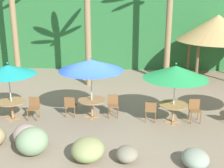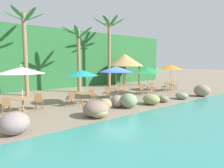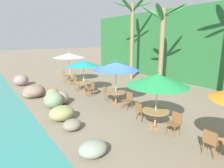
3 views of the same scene
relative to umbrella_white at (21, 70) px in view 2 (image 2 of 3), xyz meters
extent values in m
plane|color=gray|center=(6.79, -0.24, -2.24)|extent=(120.00, 120.00, 0.00)
cube|color=gray|center=(6.79, -0.24, -2.24)|extent=(18.00, 5.20, 0.01)
cube|color=#286633|center=(6.79, 8.76, 0.76)|extent=(28.00, 2.40, 6.00)
ellipsoid|color=gray|center=(7.99, -3.33, -2.01)|extent=(0.67, 0.75, 0.46)
ellipsoid|color=#856C5E|center=(2.49, -3.43, -1.85)|extent=(1.29, 1.32, 0.79)
ellipsoid|color=#898F57|center=(6.82, -3.30, -1.91)|extent=(1.01, 1.13, 0.66)
ellipsoid|color=gray|center=(12.25, -3.82, -1.79)|extent=(1.10, 1.24, 0.91)
ellipsoid|color=gray|center=(5.07, -3.07, -1.81)|extent=(1.01, 1.01, 0.86)
ellipsoid|color=gray|center=(4.69, -2.52, -1.88)|extent=(0.86, 0.81, 0.72)
ellipsoid|color=#8C8A5A|center=(2.50, -3.65, -1.96)|extent=(0.94, 0.91, 0.56)
ellipsoid|color=#907F57|center=(3.62, -2.64, -1.91)|extent=(0.83, 0.78, 0.66)
ellipsoid|color=gray|center=(-1.23, -3.50, -1.82)|extent=(1.11, 1.07, 0.85)
ellipsoid|color=gray|center=(9.97, -3.50, -2.00)|extent=(0.79, 0.93, 0.50)
cylinder|color=silver|center=(0.00, 0.00, -1.07)|extent=(0.04, 0.04, 2.35)
cone|color=white|center=(0.00, 0.00, 0.00)|extent=(2.48, 2.48, 0.36)
sphere|color=white|center=(0.00, 0.00, 0.26)|extent=(0.07, 0.07, 0.07)
cube|color=#A37547|center=(0.00, 0.00, -2.23)|extent=(0.60, 0.12, 0.03)
cube|color=#A37547|center=(0.00, 0.00, -2.23)|extent=(0.12, 0.60, 0.03)
cylinder|color=#A37547|center=(0.00, 0.00, -1.87)|extent=(0.09, 0.09, 0.71)
cylinder|color=#A37547|center=(0.00, 0.00, -1.52)|extent=(1.10, 1.10, 0.03)
cylinder|color=brown|center=(0.99, -0.33, -2.02)|extent=(0.04, 0.04, 0.45)
cylinder|color=brown|center=(0.64, -0.27, -2.02)|extent=(0.04, 0.04, 0.45)
cylinder|color=brown|center=(1.04, 0.03, -2.02)|extent=(0.04, 0.04, 0.45)
cylinder|color=brown|center=(0.69, 0.08, -2.02)|extent=(0.04, 0.04, 0.45)
cube|color=brown|center=(0.84, -0.12, -1.78)|extent=(0.48, 0.48, 0.03)
cube|color=brown|center=(0.87, 0.07, -1.58)|extent=(0.42, 0.10, 0.42)
cylinder|color=brown|center=(-1.03, 0.20, -2.02)|extent=(0.04, 0.04, 0.45)
cylinder|color=brown|center=(-0.67, 0.19, -2.02)|extent=(0.04, 0.04, 0.45)
cylinder|color=brown|center=(-1.03, -0.16, -2.02)|extent=(0.04, 0.04, 0.45)
cylinder|color=brown|center=(-0.67, -0.17, -2.02)|extent=(0.04, 0.04, 0.45)
cube|color=brown|center=(-0.85, 0.01, -1.78)|extent=(0.43, 0.43, 0.03)
cube|color=brown|center=(-0.85, -0.19, -1.58)|extent=(0.42, 0.04, 0.42)
cylinder|color=silver|center=(3.44, -0.46, -1.19)|extent=(0.04, 0.04, 2.11)
cone|color=teal|center=(3.44, -0.46, -0.23)|extent=(2.11, 2.11, 0.36)
sphere|color=teal|center=(3.44, -0.46, 0.03)|extent=(0.07, 0.07, 0.07)
cube|color=#A37547|center=(3.44, -0.46, -2.23)|extent=(0.60, 0.12, 0.03)
cube|color=#A37547|center=(3.44, -0.46, -2.23)|extent=(0.12, 0.60, 0.03)
cylinder|color=#A37547|center=(3.44, -0.46, -1.87)|extent=(0.09, 0.09, 0.71)
cylinder|color=#A37547|center=(3.44, -0.46, -1.52)|extent=(1.10, 1.10, 0.03)
cylinder|color=brown|center=(4.47, -0.66, -2.02)|extent=(0.04, 0.04, 0.45)
cylinder|color=brown|center=(4.11, -0.65, -2.02)|extent=(0.04, 0.04, 0.45)
cylinder|color=brown|center=(4.48, -0.30, -2.02)|extent=(0.04, 0.04, 0.45)
cylinder|color=brown|center=(4.12, -0.30, -2.02)|extent=(0.04, 0.04, 0.45)
cube|color=brown|center=(4.29, -0.48, -1.78)|extent=(0.43, 0.43, 0.03)
cube|color=brown|center=(4.30, -0.28, -1.58)|extent=(0.42, 0.04, 0.42)
cylinder|color=brown|center=(2.41, -0.32, -2.02)|extent=(0.04, 0.04, 0.45)
cylinder|color=brown|center=(2.77, -0.31, -2.02)|extent=(0.04, 0.04, 0.45)
cylinder|color=brown|center=(2.42, -0.68, -2.02)|extent=(0.04, 0.04, 0.45)
cylinder|color=brown|center=(2.78, -0.67, -2.02)|extent=(0.04, 0.04, 0.45)
cube|color=brown|center=(2.60, -0.50, -1.78)|extent=(0.44, 0.44, 0.03)
cube|color=brown|center=(2.60, -0.69, -1.58)|extent=(0.42, 0.05, 0.42)
cylinder|color=silver|center=(6.56, -0.12, -1.12)|extent=(0.04, 0.04, 2.25)
cone|color=blue|center=(6.56, -0.12, -0.09)|extent=(2.50, 2.50, 0.41)
sphere|color=blue|center=(6.56, -0.12, 0.19)|extent=(0.07, 0.07, 0.07)
cube|color=#A37547|center=(6.56, -0.12, -2.23)|extent=(0.60, 0.12, 0.03)
cube|color=#A37547|center=(6.56, -0.12, -2.23)|extent=(0.12, 0.60, 0.03)
cylinder|color=#A37547|center=(6.56, -0.12, -1.87)|extent=(0.09, 0.09, 0.71)
cylinder|color=#A37547|center=(6.56, -0.12, -1.52)|extent=(1.10, 1.10, 0.03)
cylinder|color=brown|center=(7.61, -0.20, -2.02)|extent=(0.04, 0.04, 0.45)
cylinder|color=brown|center=(7.25, -0.23, -2.02)|extent=(0.04, 0.04, 0.45)
cylinder|color=brown|center=(7.57, 0.16, -2.02)|extent=(0.04, 0.04, 0.45)
cylinder|color=brown|center=(7.22, 0.12, -2.02)|extent=(0.04, 0.04, 0.45)
cube|color=brown|center=(7.41, -0.04, -1.78)|extent=(0.46, 0.46, 0.03)
cube|color=brown|center=(7.39, 0.16, -1.58)|extent=(0.42, 0.08, 0.42)
cylinder|color=brown|center=(5.55, 0.15, -2.02)|extent=(0.04, 0.04, 0.45)
cylinder|color=brown|center=(5.91, 0.12, -2.02)|extent=(0.04, 0.04, 0.45)
cylinder|color=brown|center=(5.52, -0.21, -2.02)|extent=(0.04, 0.04, 0.45)
cylinder|color=brown|center=(5.88, -0.24, -2.02)|extent=(0.04, 0.04, 0.45)
cube|color=brown|center=(5.72, -0.04, -1.78)|extent=(0.45, 0.45, 0.03)
cube|color=brown|center=(5.70, -0.24, -1.58)|extent=(0.42, 0.07, 0.42)
cylinder|color=silver|center=(9.73, -0.44, -1.19)|extent=(0.04, 0.04, 2.11)
cone|color=#238E47|center=(9.73, -0.44, -0.23)|extent=(2.43, 2.43, 0.47)
sphere|color=#238E47|center=(9.73, -0.44, 0.08)|extent=(0.07, 0.07, 0.07)
cube|color=#A37547|center=(9.73, -0.44, -2.23)|extent=(0.60, 0.12, 0.03)
cube|color=#A37547|center=(9.73, -0.44, -2.23)|extent=(0.12, 0.60, 0.03)
cylinder|color=#A37547|center=(9.73, -0.44, -1.87)|extent=(0.09, 0.09, 0.71)
cylinder|color=#A37547|center=(9.73, -0.44, -1.52)|extent=(1.10, 1.10, 0.03)
cylinder|color=brown|center=(10.77, -0.55, -2.02)|extent=(0.04, 0.04, 0.45)
cylinder|color=brown|center=(10.41, -0.57, -2.02)|extent=(0.04, 0.04, 0.45)
cylinder|color=brown|center=(10.74, -0.19, -2.02)|extent=(0.04, 0.04, 0.45)
cylinder|color=brown|center=(10.39, -0.22, -2.02)|extent=(0.04, 0.04, 0.45)
cube|color=brown|center=(10.58, -0.38, -1.78)|extent=(0.45, 0.45, 0.03)
cube|color=brown|center=(10.56, -0.18, -1.58)|extent=(0.42, 0.06, 0.42)
cylinder|color=brown|center=(8.72, -0.18, -2.02)|extent=(0.04, 0.04, 0.45)
cylinder|color=brown|center=(9.07, -0.21, -2.02)|extent=(0.04, 0.04, 0.45)
cylinder|color=brown|center=(8.69, -0.54, -2.02)|extent=(0.04, 0.04, 0.45)
cylinder|color=brown|center=(9.04, -0.56, -2.02)|extent=(0.04, 0.04, 0.45)
cube|color=brown|center=(8.88, -0.37, -1.78)|extent=(0.45, 0.45, 0.03)
cube|color=brown|center=(8.86, -0.57, -1.58)|extent=(0.42, 0.07, 0.42)
cylinder|color=silver|center=(12.92, -0.43, -1.08)|extent=(0.04, 0.04, 2.32)
cone|color=orange|center=(12.92, -0.43, -0.02)|extent=(2.09, 2.09, 0.43)
sphere|color=orange|center=(12.92, -0.43, 0.27)|extent=(0.07, 0.07, 0.07)
cube|color=#A37547|center=(12.92, -0.43, -2.23)|extent=(0.60, 0.12, 0.03)
cube|color=#A37547|center=(12.92, -0.43, -2.23)|extent=(0.12, 0.60, 0.03)
cylinder|color=#A37547|center=(12.92, -0.43, -1.87)|extent=(0.09, 0.09, 0.71)
cylinder|color=#A37547|center=(12.92, -0.43, -1.52)|extent=(1.10, 1.10, 0.03)
cylinder|color=brown|center=(13.97, -0.48, -2.02)|extent=(0.04, 0.04, 0.45)
cylinder|color=brown|center=(13.61, -0.52, -2.02)|extent=(0.04, 0.04, 0.45)
cylinder|color=brown|center=(13.92, -0.13, -2.02)|extent=(0.04, 0.04, 0.45)
cylinder|color=brown|center=(13.57, -0.17, -2.02)|extent=(0.04, 0.04, 0.45)
cube|color=brown|center=(13.77, -0.33, -1.78)|extent=(0.47, 0.47, 0.03)
cube|color=brown|center=(13.74, -0.13, -1.58)|extent=(0.42, 0.08, 0.42)
cylinder|color=brown|center=(11.89, -0.27, -2.02)|extent=(0.04, 0.04, 0.45)
cylinder|color=brown|center=(12.25, -0.26, -2.02)|extent=(0.04, 0.04, 0.45)
cylinder|color=brown|center=(11.90, -0.62, -2.02)|extent=(0.04, 0.04, 0.45)
cylinder|color=brown|center=(12.26, -0.62, -2.02)|extent=(0.04, 0.04, 0.45)
cube|color=brown|center=(12.07, -0.44, -1.78)|extent=(0.43, 0.43, 0.03)
cube|color=brown|center=(12.08, -0.64, -1.58)|extent=(0.42, 0.04, 0.42)
cylinder|color=olive|center=(1.70, 5.19, 0.99)|extent=(0.32, 0.32, 6.47)
ellipsoid|color=#388942|center=(2.55, 5.05, 4.00)|extent=(1.62, 0.62, 0.89)
ellipsoid|color=#388942|center=(2.03, 5.98, 4.10)|extent=(0.99, 1.69, 0.57)
ellipsoid|color=#388942|center=(1.08, 5.79, 4.02)|extent=(1.41, 1.38, 0.82)
ellipsoid|color=#388942|center=(1.11, 4.57, 4.07)|extent=(1.41, 1.46, 0.65)
ellipsoid|color=#388942|center=(1.93, 4.37, 3.98)|extent=(0.77, 1.60, 0.93)
cylinder|color=olive|center=(5.89, 4.20, 0.49)|extent=(0.32, 0.32, 5.48)
ellipsoid|color=#388942|center=(6.66, 4.27, 3.05)|extent=(1.52, 0.50, 0.67)
ellipsoid|color=#388942|center=(6.21, 4.90, 3.02)|extent=(0.94, 1.48, 0.75)
ellipsoid|color=#388942|center=(5.39, 4.79, 3.06)|extent=(1.24, 1.37, 0.65)
ellipsoid|color=#388942|center=(5.11, 4.22, 3.05)|extent=(1.50, 0.39, 0.67)
ellipsoid|color=#388942|center=(5.40, 3.60, 2.96)|extent=(1.16, 1.31, 0.90)
ellipsoid|color=#388942|center=(6.19, 3.49, 2.96)|extent=(0.88, 1.42, 0.90)
cylinder|color=olive|center=(10.10, 5.21, 1.25)|extent=(0.32, 0.32, 6.98)
ellipsoid|color=#388942|center=(10.98, 5.06, 4.54)|extent=(1.73, 0.66, 0.79)
ellipsoid|color=#388942|center=(10.56, 5.98, 4.57)|extent=(1.20, 1.67, 0.69)
ellipsoid|color=#388942|center=(9.98, 6.10, 4.56)|extent=(0.58, 1.75, 0.72)
ellipsoid|color=#388942|center=(9.31, 5.63, 4.48)|extent=(1.59, 1.08, 0.97)
ellipsoid|color=#388942|center=(9.35, 4.73, 4.60)|extent=(1.66, 1.26, 0.58)
ellipsoid|color=#388942|center=(9.95, 4.34, 4.51)|extent=(0.64, 1.69, 0.89)
ellipsoid|color=#388942|center=(10.74, 4.60, 4.47)|extent=(1.41, 1.37, 0.99)
cylinder|color=brown|center=(11.61, 6.96, -1.14)|extent=(0.16, 0.16, 2.20)
cylinder|color=brown|center=(14.02, 6.96, -1.14)|extent=(0.16, 0.16, 2.20)
cylinder|color=brown|center=(11.61, 4.56, -1.14)|extent=(0.16, 0.16, 2.20)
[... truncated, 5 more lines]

